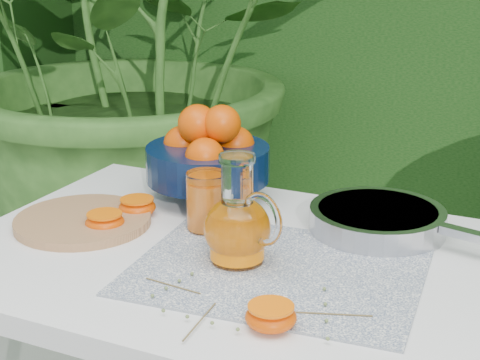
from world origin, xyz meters
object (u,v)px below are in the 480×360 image
at_px(cutting_board, 83,221).
at_px(juice_pitcher, 238,226).
at_px(fruit_bowl, 208,155).
at_px(saute_pan, 379,219).
at_px(white_table, 235,293).

xyz_separation_m(cutting_board, juice_pitcher, (0.35, -0.03, 0.06)).
relative_size(fruit_bowl, saute_pan, 0.73).
height_order(white_table, saute_pan, saute_pan).
bearing_deg(fruit_bowl, saute_pan, -5.30).
distance_m(white_table, cutting_board, 0.34).
relative_size(fruit_bowl, juice_pitcher, 1.79).
height_order(white_table, cutting_board, cutting_board).
distance_m(white_table, saute_pan, 0.31).
height_order(fruit_bowl, saute_pan, fruit_bowl).
distance_m(white_table, fruit_bowl, 0.34).
xyz_separation_m(juice_pitcher, saute_pan, (0.18, 0.24, -0.04)).
bearing_deg(fruit_bowl, white_table, -53.27).
bearing_deg(saute_pan, cutting_board, -158.58).
bearing_deg(cutting_board, saute_pan, 21.42).
bearing_deg(saute_pan, juice_pitcher, -127.56).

